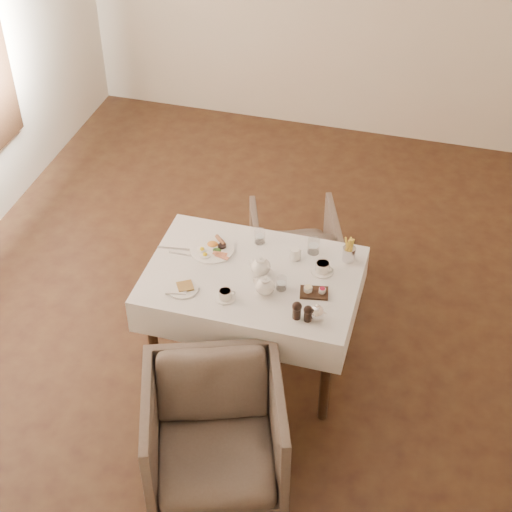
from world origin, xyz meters
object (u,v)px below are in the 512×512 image
Objects in this scene: armchair_far at (294,247)px; teapot_centre at (261,265)px; table at (253,288)px; armchair_near at (215,433)px; breakfast_plate at (212,249)px.

armchair_far is 3.78× the size of teapot_centre.
table is 0.93m from armchair_near.
teapot_centre is (0.01, 0.90, 0.47)m from armchair_near.
breakfast_plate is at bearing 153.69° from table.
breakfast_plate reaches higher than armchair_far.
armchair_far is at bearing 86.01° from table.
armchair_far is (0.03, 1.77, -0.07)m from armchair_near.
armchair_far is at bearing 69.15° from armchair_near.
armchair_near is 1.77m from armchair_far.
breakfast_plate is at bearing 87.96° from armchair_near.
table is 0.36m from breakfast_plate.
table is 0.19m from teapot_centre.
table is at bearing 66.05° from armchair_far.
armchair_far is (0.06, 0.88, -0.36)m from table.
armchair_near is at bearing -87.81° from table.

